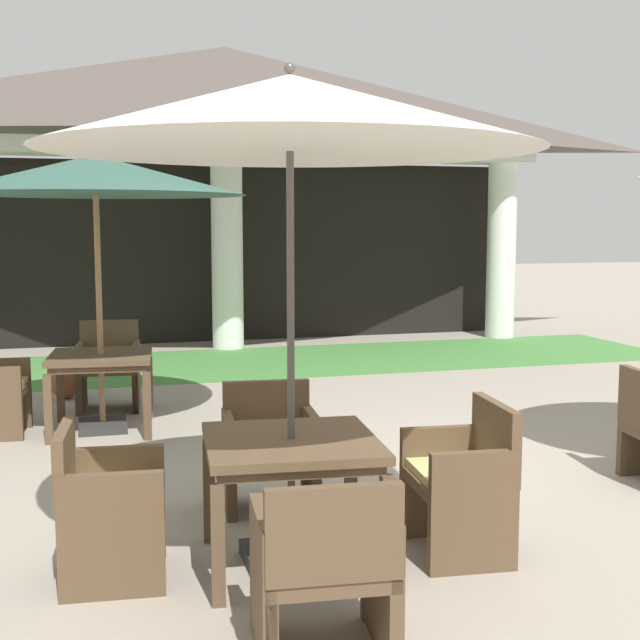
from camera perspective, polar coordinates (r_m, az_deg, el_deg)
name	(u,v)px	position (r m, az deg, el deg)	size (l,w,h in m)	color
ground_plane	(403,498)	(6.08, 5.64, -11.87)	(60.00, 60.00, 0.00)	#9E9384
background_pavilion	(225,117)	(13.08, -6.47, 13.51)	(10.42, 3.16, 4.51)	white
lawn_strip	(246,362)	(11.66, -5.06, -2.88)	(12.22, 2.67, 0.01)	#47843D
patio_table_near_foreground	(101,364)	(8.03, -14.59, -2.91)	(1.00, 1.00, 0.72)	brown
patio_umbrella_near_foreground	(95,177)	(7.93, -14.96, 9.35)	(2.71, 2.71, 2.59)	#2D2D2D
patio_chair_near_foreground_north	(109,368)	(8.99, -14.11, -3.16)	(0.67, 0.64, 0.90)	brown
patio_table_mid_right	(291,455)	(4.75, -1.96, -9.11)	(1.03, 1.03, 0.73)	brown
patio_umbrella_mid_right	(290,117)	(4.61, -2.05, 13.58)	(2.70, 2.70, 2.76)	#2D2D2D
patio_chair_mid_right_east	(463,482)	(5.05, 9.62, -10.72)	(0.57, 0.68, 0.89)	brown
patio_chair_mid_right_west	(107,506)	(4.78, -14.20, -12.13)	(0.60, 0.63, 0.84)	brown
patio_chair_mid_right_north	(270,448)	(5.77, -3.42, -8.64)	(0.66, 0.55, 0.84)	brown
patio_chair_mid_right_south	(325,568)	(3.89, 0.31, -16.43)	(0.65, 0.61, 0.84)	brown
terracotta_urn	(65,381)	(9.66, -16.86, -3.97)	(0.33, 0.33, 0.47)	brown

